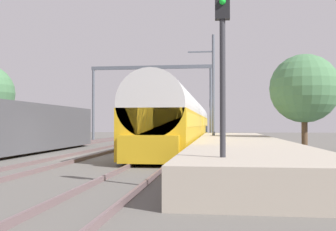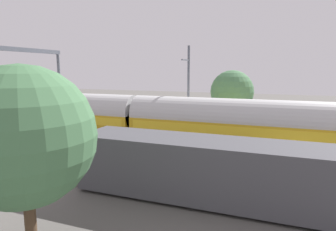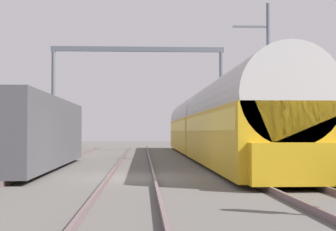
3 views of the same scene
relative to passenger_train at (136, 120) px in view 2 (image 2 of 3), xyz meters
The scene contains 13 objects.
ground 12.97m from the passenger_train, 109.50° to the right, with size 120.00×120.00×0.00m, color #5A5752.
track_far_west 14.93m from the passenger_train, 125.31° to the right, with size 1.52×60.00×0.16m.
track_west 12.96m from the passenger_train, 109.50° to the right, with size 1.52×60.00×0.16m.
track_east 12.23m from the passenger_train, 90.00° to the right, with size 1.52×60.00×0.16m.
platform 10.89m from the passenger_train, 69.26° to the right, with size 4.40×28.00×0.90m.
passenger_train is the anchor object (origin of this frame).
freight_car 11.91m from the passenger_train, 135.97° to the right, with size 2.80×13.00×2.70m.
person_crossing 9.66m from the passenger_train, 81.48° to the left, with size 0.42×0.47×1.73m.
railway_signal_far 14.66m from the passenger_train, 82.47° to the left, with size 0.36×0.30×4.54m.
catenary_gantry 10.95m from the passenger_train, 114.51° to the left, with size 12.96×0.28×7.86m.
catenary_pole_east_mid 4.93m from the passenger_train, 57.84° to the right, with size 1.90×0.20×8.00m.
tree_west_background 15.42m from the passenger_train, 165.72° to the right, with size 4.38×4.38×6.23m.
tree_east_background 10.49m from the passenger_train, 39.33° to the right, with size 4.22×4.22×5.99m.
Camera 2 is at (-17.14, 1.12, 6.05)m, focal length 31.54 mm.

